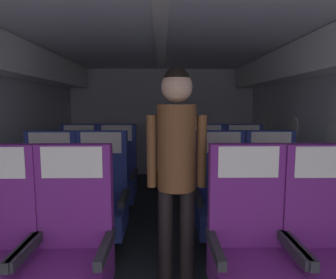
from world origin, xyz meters
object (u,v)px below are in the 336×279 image
(seat_a_right_aisle, at_px, (328,252))
(seat_c_left_aisle, at_px, (116,178))
(seat_a_left_aisle, at_px, (71,253))
(seat_b_right_aisle, at_px, (272,201))
(seat_b_right_window, at_px, (221,201))
(seat_c_right_window, at_px, (206,177))
(seat_b_left_window, at_px, (48,203))
(seat_a_right_window, at_px, (250,252))
(flight_attendant, at_px, (177,156))
(seat_b_left_aisle, at_px, (101,202))
(seat_c_left_window, at_px, (79,177))
(seat_c_right_aisle, at_px, (245,177))

(seat_a_right_aisle, relative_size, seat_c_left_aisle, 1.00)
(seat_a_left_aisle, height_order, seat_b_right_aisle, same)
(seat_b_right_aisle, bearing_deg, seat_b_right_window, 179.50)
(seat_a_right_aisle, height_order, seat_c_right_window, same)
(seat_b_left_window, bearing_deg, seat_a_right_window, -30.10)
(seat_a_left_aisle, xyz_separation_m, seat_b_left_window, (-0.50, 0.93, 0.00))
(seat_a_left_aisle, relative_size, flight_attendant, 0.69)
(seat_b_left_aisle, xyz_separation_m, seat_c_right_window, (1.14, 0.93, 0.00))
(seat_a_right_aisle, relative_size, flight_attendant, 0.69)
(seat_c_left_window, relative_size, flight_attendant, 0.69)
(seat_b_left_window, distance_m, seat_c_left_aisle, 1.05)
(seat_a_left_aisle, bearing_deg, seat_c_right_window, 59.07)
(seat_c_left_window, bearing_deg, seat_b_right_window, -30.14)
(seat_c_left_window, xyz_separation_m, seat_c_right_window, (1.61, -0.01, 0.00))
(seat_a_left_aisle, bearing_deg, seat_c_right_aisle, 49.17)
(seat_b_right_aisle, xyz_separation_m, seat_c_left_window, (-2.10, 0.94, 0.00))
(seat_b_right_window, height_order, flight_attendant, flight_attendant)
(seat_b_left_window, relative_size, flight_attendant, 0.69)
(seat_a_right_aisle, distance_m, seat_c_left_window, 2.82)
(seat_c_right_aisle, relative_size, seat_c_right_window, 1.00)
(seat_b_right_window, bearing_deg, seat_c_right_window, 90.12)
(seat_b_right_aisle, distance_m, seat_c_right_window, 1.05)
(seat_a_right_aisle, height_order, seat_b_right_window, same)
(seat_a_right_window, bearing_deg, seat_a_right_aisle, -1.63)
(seat_b_right_aisle, height_order, seat_c_left_aisle, same)
(seat_a_left_aisle, xyz_separation_m, seat_c_left_aisle, (-0.01, 1.87, 0.00))
(seat_c_left_aisle, bearing_deg, seat_c_right_aisle, -0.27)
(seat_b_left_window, height_order, seat_c_left_aisle, same)
(seat_b_right_window, height_order, seat_c_right_aisle, same)
(seat_b_right_window, relative_size, seat_c_left_window, 1.00)
(seat_b_left_window, bearing_deg, seat_b_left_aisle, 1.05)
(seat_c_right_window, bearing_deg, seat_c_right_aisle, -1.49)
(seat_b_right_aisle, height_order, seat_c_right_window, same)
(seat_a_right_window, height_order, seat_b_left_window, same)
(seat_b_left_window, relative_size, seat_c_left_aisle, 1.00)
(seat_a_right_window, relative_size, seat_b_left_window, 1.00)
(seat_a_right_window, relative_size, seat_c_right_window, 1.00)
(seat_c_right_window, bearing_deg, seat_b_left_aisle, -140.62)
(seat_b_left_aisle, bearing_deg, seat_b_right_window, 0.18)
(seat_a_right_window, distance_m, seat_b_left_window, 1.87)
(seat_b_left_window, xyz_separation_m, seat_c_left_aisle, (0.48, 0.94, 0.00))
(seat_b_left_window, height_order, seat_b_right_aisle, same)
(seat_a_right_window, xyz_separation_m, flight_attendant, (-0.44, 0.36, 0.55))
(seat_c_left_window, relative_size, seat_c_right_aisle, 1.00)
(seat_a_right_aisle, xyz_separation_m, seat_c_left_window, (-2.09, 1.90, 0.00))
(seat_c_left_window, bearing_deg, seat_c_right_aisle, -0.58)
(seat_c_left_window, bearing_deg, seat_b_left_window, -90.47)
(seat_c_right_aisle, bearing_deg, seat_b_left_aisle, -150.42)
(seat_b_right_aisle, xyz_separation_m, flight_attendant, (-0.94, -0.59, 0.55))
(seat_b_right_aisle, distance_m, seat_c_right_aisle, 0.92)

